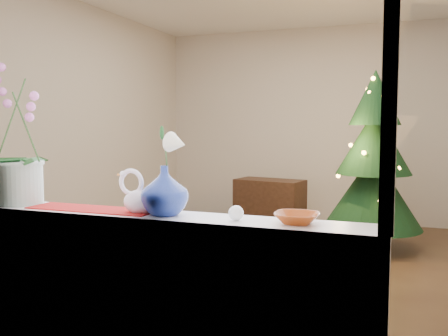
{
  "coord_description": "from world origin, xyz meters",
  "views": [
    {
      "loc": [
        1.16,
        -4.53,
        1.36
      ],
      "look_at": [
        -0.01,
        -1.4,
        1.07
      ],
      "focal_mm": 40.0,
      "sensor_mm": 36.0,
      "label": 1
    }
  ],
  "objects_px": {
    "swan": "(140,193)",
    "amber_dish": "(297,219)",
    "orchid_pot": "(18,134)",
    "paperweight": "(236,213)",
    "blue_vase": "(164,187)",
    "xmas_tree": "(374,160)",
    "side_table": "(270,204)"
  },
  "relations": [
    {
      "from": "xmas_tree",
      "to": "blue_vase",
      "type": "bearing_deg",
      "value": -102.15
    },
    {
      "from": "paperweight",
      "to": "blue_vase",
      "type": "bearing_deg",
      "value": 178.24
    },
    {
      "from": "orchid_pot",
      "to": "amber_dish",
      "type": "relative_size",
      "value": 4.55
    },
    {
      "from": "blue_vase",
      "to": "paperweight",
      "type": "distance_m",
      "value": 0.39
    },
    {
      "from": "blue_vase",
      "to": "side_table",
      "type": "xyz_separation_m",
      "value": [
        -0.57,
        4.06,
        -0.74
      ]
    },
    {
      "from": "amber_dish",
      "to": "side_table",
      "type": "bearing_deg",
      "value": 106.74
    },
    {
      "from": "swan",
      "to": "xmas_tree",
      "type": "height_order",
      "value": "xmas_tree"
    },
    {
      "from": "orchid_pot",
      "to": "paperweight",
      "type": "height_order",
      "value": "orchid_pot"
    },
    {
      "from": "orchid_pot",
      "to": "swan",
      "type": "xyz_separation_m",
      "value": [
        0.77,
        -0.03,
        -0.29
      ]
    },
    {
      "from": "paperweight",
      "to": "swan",
      "type": "bearing_deg",
      "value": 179.03
    },
    {
      "from": "swan",
      "to": "xmas_tree",
      "type": "distance_m",
      "value": 3.61
    },
    {
      "from": "blue_vase",
      "to": "amber_dish",
      "type": "height_order",
      "value": "blue_vase"
    },
    {
      "from": "orchid_pot",
      "to": "paperweight",
      "type": "xyz_separation_m",
      "value": [
        1.28,
        -0.04,
        -0.36
      ]
    },
    {
      "from": "swan",
      "to": "blue_vase",
      "type": "bearing_deg",
      "value": -17.46
    },
    {
      "from": "paperweight",
      "to": "side_table",
      "type": "relative_size",
      "value": 0.08
    },
    {
      "from": "blue_vase",
      "to": "paperweight",
      "type": "height_order",
      "value": "blue_vase"
    },
    {
      "from": "orchid_pot",
      "to": "xmas_tree",
      "type": "xyz_separation_m",
      "value": [
        1.66,
        3.47,
        -0.34
      ]
    },
    {
      "from": "swan",
      "to": "amber_dish",
      "type": "bearing_deg",
      "value": -17.29
    },
    {
      "from": "xmas_tree",
      "to": "side_table",
      "type": "bearing_deg",
      "value": 156.68
    },
    {
      "from": "orchid_pot",
      "to": "amber_dish",
      "type": "bearing_deg",
      "value": -0.26
    },
    {
      "from": "orchid_pot",
      "to": "side_table",
      "type": "relative_size",
      "value": 0.9
    },
    {
      "from": "paperweight",
      "to": "amber_dish",
      "type": "height_order",
      "value": "paperweight"
    },
    {
      "from": "paperweight",
      "to": "xmas_tree",
      "type": "bearing_deg",
      "value": 83.83
    },
    {
      "from": "amber_dish",
      "to": "side_table",
      "type": "relative_size",
      "value": 0.2
    },
    {
      "from": "swan",
      "to": "amber_dish",
      "type": "distance_m",
      "value": 0.79
    },
    {
      "from": "blue_vase",
      "to": "xmas_tree",
      "type": "height_order",
      "value": "xmas_tree"
    },
    {
      "from": "orchid_pot",
      "to": "side_table",
      "type": "bearing_deg",
      "value": 85.18
    },
    {
      "from": "orchid_pot",
      "to": "side_table",
      "type": "xyz_separation_m",
      "value": [
        0.34,
        4.04,
        -0.99
      ]
    },
    {
      "from": "blue_vase",
      "to": "paperweight",
      "type": "xyz_separation_m",
      "value": [
        0.37,
        -0.01,
        -0.1
      ]
    },
    {
      "from": "swan",
      "to": "amber_dish",
      "type": "relative_size",
      "value": 1.44
    },
    {
      "from": "amber_dish",
      "to": "xmas_tree",
      "type": "xyz_separation_m",
      "value": [
        0.1,
        3.48,
        0.03
      ]
    },
    {
      "from": "orchid_pot",
      "to": "blue_vase",
      "type": "xyz_separation_m",
      "value": [
        0.91,
        -0.02,
        -0.25
      ]
    }
  ]
}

